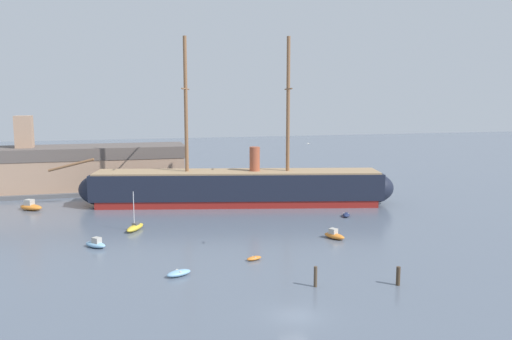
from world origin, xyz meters
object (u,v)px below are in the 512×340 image
Objects in this scene: dinghy_foreground_left at (179,273)px; motorboat_mid_left at (96,244)px; sailboat_alongside_bow at (135,227)px; mooring_piling_left_pair at (398,276)px; tall_ship at (238,187)px; dinghy_near_centre at (254,258)px; motorboat_distant_centre at (199,189)px; dinghy_alongside_stern at (346,215)px; seagull_in_flight at (309,144)px; dockside_warehouse_left at (60,170)px; motorboat_mid_right at (334,235)px; motorboat_far_left at (31,206)px; mooring_piling_nearest at (315,277)px; dinghy_far_right at (352,193)px.

motorboat_mid_left reaches higher than dinghy_foreground_left.
sailboat_alongside_bow reaches higher than mooring_piling_left_pair.
tall_ship is 23.39m from sailboat_alongside_bow.
dinghy_near_centre is 0.61× the size of motorboat_distant_centre.
dinghy_alongside_stern is (29.54, 21.73, -0.03)m from dinghy_foreground_left.
mooring_piling_left_pair is 18.03m from seagull_in_flight.
dockside_warehouse_left is (-27.40, 5.35, 4.18)m from motorboat_distant_centre.
mooring_piling_left_pair is (-0.66, -18.41, 0.50)m from motorboat_mid_right.
motorboat_far_left is (-20.87, 39.85, 0.30)m from dinghy_foreground_left.
dockside_warehouse_left is at bearing 116.11° from mooring_piling_nearest.
mooring_piling_nearest is (13.27, -6.80, 0.74)m from dinghy_foreground_left.
motorboat_mid_left is at bearing 137.70° from mooring_piling_nearest.
dinghy_near_centre is 0.04× the size of dockside_warehouse_left.
seagull_in_flight is (-6.63, -7.33, 13.43)m from motorboat_mid_right.
dinghy_foreground_left is 0.95× the size of motorboat_mid_left.
dinghy_near_centre is (-5.15, -32.06, -2.95)m from tall_ship.
motorboat_mid_left is 1.65× the size of mooring_piling_left_pair.
motorboat_mid_left reaches higher than dinghy_alongside_stern.
tall_ship reaches higher than mooring_piling_left_pair.
dinghy_foreground_left is at bearing -134.62° from dinghy_far_right.
mooring_piling_nearest is (3.92, -10.17, 0.85)m from dinghy_near_centre.
tall_ship is at bearing 107.18° from motorboat_mid_right.
dinghy_near_centre is 0.37× the size of sailboat_alongside_bow.
mooring_piling_nearest is (3.47, -57.61, 0.60)m from motorboat_distant_centre.
mooring_piling_left_pair reaches higher than motorboat_distant_centre.
dinghy_foreground_left reaches higher than dinghy_alongside_stern.
sailboat_alongside_bow is (-3.97, 21.35, 0.15)m from dinghy_foreground_left.
dockside_warehouse_left is (-40.00, 46.29, 4.18)m from motorboat_mid_right.
tall_ship is 32.31m from motorboat_mid_left.
dinghy_alongside_stern is 58.54m from dockside_warehouse_left.
motorboat_far_left is 0.09× the size of dockside_warehouse_left.
tall_ship is 23.38× the size of dinghy_far_right.
motorboat_mid_right is 28.77m from sailboat_alongside_bow.
dockside_warehouse_left is at bearing 101.17° from motorboat_mid_left.
mooring_piling_left_pair is at bearing -109.43° from dinghy_far_right.
dinghy_near_centre is 0.99× the size of mooring_piling_nearest.
motorboat_distant_centre reaches higher than dinghy_far_right.
dinghy_far_right is 1.32× the size of mooring_piling_left_pair.
sailboat_alongside_bow is 33.01m from mooring_piling_nearest.
motorboat_mid_right is 1.01× the size of motorboat_distant_centre.
seagull_in_flight is (6.43, -0.83, 13.68)m from dinghy_near_centre.
mooring_piling_nearest is 70.22m from dockside_warehouse_left.
motorboat_distant_centre reaches higher than motorboat_mid_left.
seagull_in_flight is at bearing -58.11° from dockside_warehouse_left.
mooring_piling_left_pair is 75.81m from dockside_warehouse_left.
mooring_piling_nearest reaches higher than dinghy_far_right.
dinghy_foreground_left is at bearing 158.58° from mooring_piling_left_pair.
mooring_piling_nearest is (-1.24, -42.23, -2.10)m from tall_ship.
dinghy_alongside_stern is 1.08× the size of dinghy_far_right.
motorboat_mid_left is at bearing 173.20° from motorboat_mid_right.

